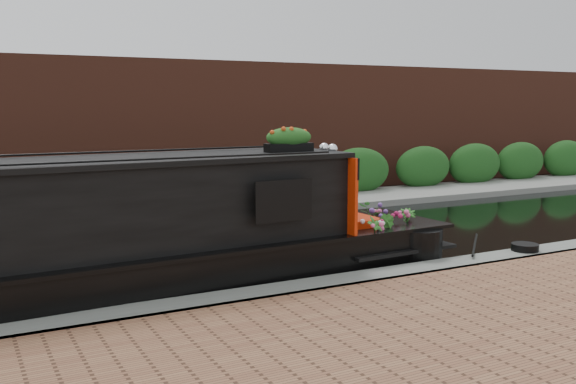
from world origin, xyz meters
name	(u,v)px	position (x,y,z in m)	size (l,w,h in m)	color
ground	(224,253)	(0.00, 0.00, 0.00)	(80.00, 80.00, 0.00)	black
near_bank_coping	(313,301)	(0.00, -3.30, 0.00)	(40.00, 0.60, 0.50)	slate
far_bank_path	(158,218)	(0.00, 4.20, 0.00)	(40.00, 2.40, 0.34)	gray
far_hedge	(148,212)	(0.00, 5.10, 0.00)	(40.00, 1.10, 2.80)	#1C4B19
far_brick_wall	(128,201)	(0.00, 7.20, 0.00)	(40.00, 1.00, 8.00)	#5D2C1F
narrowboat	(89,250)	(-2.79, -2.03, 0.77)	(11.12, 2.44, 2.59)	black
rope_fender	(430,249)	(3.16, -2.03, 0.16)	(0.32, 0.32, 0.33)	olive
coiled_mooring_rope	(525,247)	(4.24, -3.23, 0.31)	(0.46, 0.46, 0.12)	black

